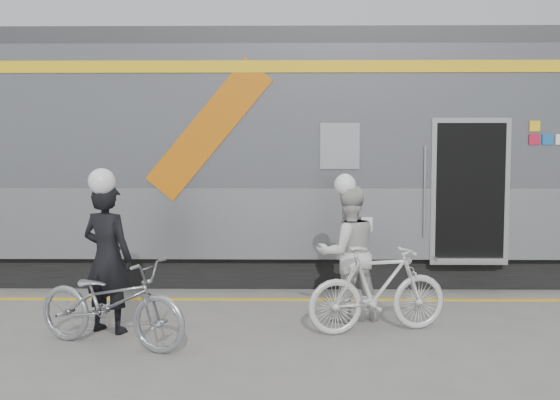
{
  "coord_description": "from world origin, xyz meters",
  "views": [
    {
      "loc": [
        0.6,
        -6.38,
        2.06
      ],
      "look_at": [
        0.51,
        1.6,
        1.5
      ],
      "focal_mm": 38.0,
      "sensor_mm": 36.0,
      "label": 1
    }
  ],
  "objects_px": {
    "man": "(107,258)",
    "bicycle_left": "(111,302)",
    "bicycle_right": "(378,289)",
    "woman": "(348,253)"
  },
  "relations": [
    {
      "from": "man",
      "to": "bicycle_left",
      "type": "distance_m",
      "value": 0.71
    },
    {
      "from": "bicycle_left",
      "to": "bicycle_right",
      "type": "distance_m",
      "value": 3.05
    },
    {
      "from": "woman",
      "to": "bicycle_right",
      "type": "height_order",
      "value": "woman"
    },
    {
      "from": "man",
      "to": "bicycle_right",
      "type": "distance_m",
      "value": 3.22
    },
    {
      "from": "man",
      "to": "woman",
      "type": "height_order",
      "value": "man"
    },
    {
      "from": "man",
      "to": "bicycle_left",
      "type": "height_order",
      "value": "man"
    },
    {
      "from": "bicycle_left",
      "to": "man",
      "type": "bearing_deg",
      "value": 40.39
    },
    {
      "from": "woman",
      "to": "bicycle_right",
      "type": "xyz_separation_m",
      "value": [
        0.3,
        -0.55,
        -0.34
      ]
    },
    {
      "from": "bicycle_left",
      "to": "woman",
      "type": "xyz_separation_m",
      "value": [
        2.7,
        1.11,
        0.37
      ]
    },
    {
      "from": "woman",
      "to": "bicycle_right",
      "type": "bearing_deg",
      "value": 104.36
    }
  ]
}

